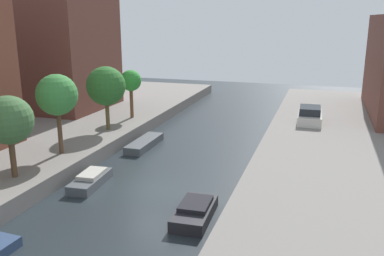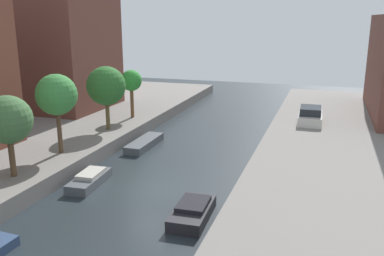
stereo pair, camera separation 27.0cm
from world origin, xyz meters
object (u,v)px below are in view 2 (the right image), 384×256
(street_tree_4, at_px, (106,86))
(street_tree_5, at_px, (131,81))
(apartment_tower_far, at_px, (50,2))
(moored_boat_left_2, at_px, (90,180))
(street_tree_2, at_px, (8,120))
(moored_boat_right_2, at_px, (192,212))
(parked_car, at_px, (310,116))
(moored_boat_left_3, at_px, (144,143))
(street_tree_3, at_px, (56,95))

(street_tree_4, distance_m, street_tree_5, 4.30)
(apartment_tower_far, height_order, street_tree_4, apartment_tower_far)
(street_tree_5, relative_size, moored_boat_left_2, 1.18)
(street_tree_2, height_order, moored_boat_right_2, street_tree_2)
(parked_car, bearing_deg, street_tree_2, -130.14)
(apartment_tower_far, bearing_deg, parked_car, 2.10)
(apartment_tower_far, distance_m, moored_boat_left_3, 17.64)
(apartment_tower_far, xyz_separation_m, moored_boat_left_2, (12.42, -14.56, -10.56))
(apartment_tower_far, relative_size, street_tree_2, 4.38)
(moored_boat_left_2, bearing_deg, street_tree_5, 104.82)
(street_tree_2, relative_size, street_tree_4, 0.92)
(street_tree_5, xyz_separation_m, moored_boat_left_2, (3.32, -12.54, -3.85))
(parked_car, bearing_deg, apartment_tower_far, -177.90)
(street_tree_3, bearing_deg, moored_boat_left_3, 60.38)
(street_tree_4, xyz_separation_m, moored_boat_right_2, (10.33, -10.38, -4.05))
(street_tree_4, bearing_deg, moored_boat_right_2, -45.13)
(apartment_tower_far, relative_size, street_tree_4, 4.01)
(street_tree_3, height_order, moored_boat_left_3, street_tree_3)
(street_tree_2, xyz_separation_m, moored_boat_right_2, (10.33, 0.14, -3.82))
(apartment_tower_far, distance_m, moored_boat_right_2, 27.70)
(street_tree_5, height_order, moored_boat_right_2, street_tree_5)
(street_tree_5, height_order, moored_boat_left_2, street_tree_5)
(street_tree_3, xyz_separation_m, moored_boat_left_2, (3.32, -2.07, -4.45))
(parked_car, relative_size, moored_boat_left_3, 0.95)
(apartment_tower_far, xyz_separation_m, moored_boat_right_2, (19.44, -16.70, -10.53))
(street_tree_4, height_order, street_tree_5, street_tree_4)
(apartment_tower_far, bearing_deg, moored_boat_left_3, -28.64)
(moored_boat_left_2, bearing_deg, moored_boat_right_2, -16.92)
(street_tree_2, distance_m, moored_boat_left_3, 11.30)
(street_tree_2, xyz_separation_m, moored_boat_left_2, (3.32, 2.28, -3.85))
(moored_boat_left_2, bearing_deg, moored_boat_left_3, 90.39)
(street_tree_3, distance_m, moored_boat_left_3, 7.99)
(parked_car, distance_m, moored_boat_right_2, 18.22)
(moored_boat_left_3, bearing_deg, street_tree_4, 172.39)
(street_tree_5, xyz_separation_m, moored_boat_right_2, (10.33, -14.67, -3.82))
(street_tree_2, distance_m, street_tree_5, 14.81)
(apartment_tower_far, distance_m, street_tree_3, 16.62)
(street_tree_5, bearing_deg, street_tree_3, -90.00)
(apartment_tower_far, xyz_separation_m, street_tree_5, (9.10, -2.03, -6.72))
(street_tree_3, distance_m, parked_car, 20.31)
(street_tree_5, xyz_separation_m, parked_car, (14.94, 2.91, -2.61))
(street_tree_2, xyz_separation_m, parked_car, (14.94, 17.72, -2.61))
(street_tree_2, bearing_deg, apartment_tower_far, 118.40)
(street_tree_5, height_order, moored_boat_left_3, street_tree_5)
(apartment_tower_far, relative_size, moored_boat_left_2, 5.61)
(street_tree_5, bearing_deg, street_tree_2, -90.00)
(street_tree_4, height_order, moored_boat_left_3, street_tree_4)
(street_tree_3, distance_m, moored_boat_left_2, 5.93)
(street_tree_4, relative_size, moored_boat_left_2, 1.40)
(street_tree_2, relative_size, moored_boat_right_2, 1.27)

